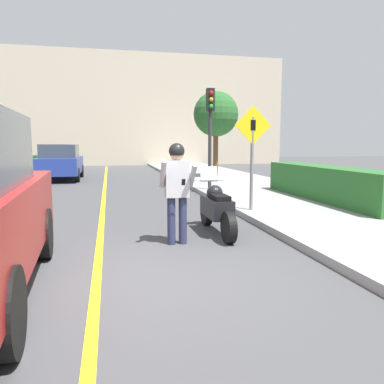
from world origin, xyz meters
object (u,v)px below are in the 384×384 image
at_px(traffic_light, 210,119).
at_px(parked_car_blue, 61,162).
at_px(crossing_sign, 252,148).
at_px(person_biker, 177,183).
at_px(street_tree, 216,115).
at_px(parked_car_green, 55,158).
at_px(motorcycle, 216,208).

bearing_deg(traffic_light, parked_car_blue, 132.20).
xyz_separation_m(crossing_sign, parked_car_blue, (-5.59, 10.35, -0.78)).
relative_size(person_biker, crossing_sign, 0.71).
xyz_separation_m(street_tree, parked_car_blue, (-7.24, 1.48, -2.23)).
bearing_deg(person_biker, traffic_light, 69.96).
height_order(parked_car_blue, parked_car_green, same).
distance_m(person_biker, traffic_light, 6.83).
bearing_deg(traffic_light, crossing_sign, -91.06).
distance_m(traffic_light, parked_car_blue, 8.60).
xyz_separation_m(motorcycle, street_tree, (2.97, 10.41, 2.60)).
xyz_separation_m(crossing_sign, traffic_light, (0.08, 4.10, 0.91)).
distance_m(motorcycle, traffic_light, 6.17).
relative_size(motorcycle, street_tree, 0.52).
height_order(traffic_light, street_tree, street_tree).
bearing_deg(person_biker, parked_car_green, 103.62).
bearing_deg(parked_car_blue, street_tree, -11.56).
bearing_deg(parked_car_blue, motorcycle, -70.27).
xyz_separation_m(person_biker, parked_car_blue, (-3.38, 12.51, -0.22)).
height_order(crossing_sign, parked_car_green, crossing_sign).
bearing_deg(street_tree, parked_car_blue, 168.44).
xyz_separation_m(motorcycle, person_biker, (-0.89, -0.62, 0.59)).
distance_m(crossing_sign, traffic_light, 4.20).
bearing_deg(person_biker, crossing_sign, 44.37).
relative_size(crossing_sign, parked_car_blue, 0.59).
distance_m(street_tree, parked_car_green, 10.84).
bearing_deg(crossing_sign, parked_car_green, 112.63).
bearing_deg(parked_car_blue, person_biker, -74.89).
distance_m(traffic_light, parked_car_green, 13.39).
bearing_deg(motorcycle, traffic_light, 76.08).
distance_m(crossing_sign, parked_car_green, 16.96).
height_order(motorcycle, traffic_light, traffic_light).
bearing_deg(street_tree, person_biker, -109.29).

